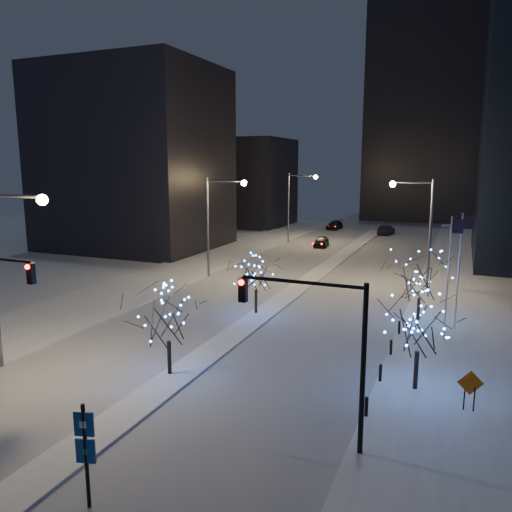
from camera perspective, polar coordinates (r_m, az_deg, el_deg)
The scene contains 24 objects.
ground at distance 24.60m, azimuth -14.78°, elevation -17.31°, with size 160.00×160.00×0.00m, color white.
road at distance 55.01m, azimuth 7.79°, elevation -1.52°, with size 20.00×130.00×0.02m, color #ACB1BB.
median at distance 50.29m, azimuth 6.33°, elevation -2.55°, with size 2.00×80.00×0.15m, color white.
east_sidewalk at distance 38.78m, azimuth 23.83°, elevation -7.33°, with size 10.00×90.00×0.15m, color white.
west_sidewalk at distance 47.58m, azimuth -13.68°, elevation -3.53°, with size 8.00×90.00×0.15m, color white.
filler_west_near at distance 70.65m, azimuth -13.72°, elevation 10.70°, with size 22.00×18.00×24.00m, color black.
filler_west_far at distance 95.73m, azimuth -1.87°, elevation 8.44°, with size 18.00×16.00×16.00m, color black.
horizon_block at distance 109.79m, azimuth 19.21°, elevation 14.93°, with size 24.00×14.00×42.00m, color black.
street_lamp_w_near at distance 29.93m, azimuth -26.76°, elevation 0.05°, with size 4.40×0.56×10.00m.
street_lamp_w_mid at distance 49.76m, azimuth -4.47°, elevation 4.85°, with size 4.40×0.56×10.00m.
street_lamp_w_far at distance 72.84m, azimuth 4.55°, elevation 6.61°, with size 4.40×0.56×10.00m.
street_lamp_east at distance 47.47m, azimuth 18.27°, elevation 4.03°, with size 3.90×0.56×10.00m.
traffic_signal_east at distance 19.80m, azimuth 7.77°, elevation -8.99°, with size 5.26×0.43×7.00m.
flagpoles at distance 34.96m, azimuth 21.80°, elevation -1.06°, with size 1.35×2.60×8.00m.
bollards at distance 29.33m, azimuth 14.64°, elevation -11.34°, with size 0.16×12.16×0.90m.
car_near at distance 70.15m, azimuth 7.47°, elevation 1.68°, with size 1.76×4.38×1.49m, color black.
car_mid at distance 84.26m, azimuth 14.66°, elevation 2.88°, with size 1.58×4.53×1.49m, color black.
car_far at distance 89.32m, azimuth 8.96°, elevation 3.50°, with size 2.04×5.02×1.46m, color black.
holiday_tree_median_near at distance 27.06m, azimuth -10.03°, elevation -6.67°, with size 4.34×4.34×5.02m.
holiday_tree_median_far at distance 37.59m, azimuth 0.00°, elevation -2.01°, with size 4.11×4.11×4.60m.
holiday_tree_plaza_near at distance 26.11m, azimuth 18.11°, elevation -7.42°, with size 4.09×4.09×5.09m.
holiday_tree_plaza_far at distance 37.82m, azimuth 18.28°, elevation -2.07°, with size 4.72×4.72×5.39m.
wayfinding_sign at distance 18.29m, azimuth -18.93°, elevation -19.76°, with size 0.66×0.26×3.72m.
construction_sign at distance 25.48m, azimuth 23.28°, elevation -13.54°, with size 1.17×0.28×1.95m.
Camera 1 is at (13.61, -17.09, 11.31)m, focal length 35.00 mm.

